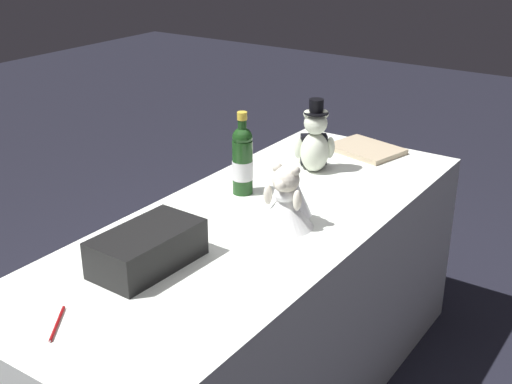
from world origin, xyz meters
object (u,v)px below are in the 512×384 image
at_px(teddy_bear_groom, 315,143).
at_px(teddy_bear_bride, 287,199).
at_px(champagne_bottle, 242,160).
at_px(guestbook, 366,149).
at_px(gift_case_black, 147,248).
at_px(signing_pen, 57,324).

relative_size(teddy_bear_groom, teddy_bear_bride, 1.30).
height_order(champagne_bottle, guestbook, champagne_bottle).
distance_m(gift_case_black, guestbook, 1.28).
bearing_deg(champagne_bottle, signing_pen, 6.63).
bearing_deg(champagne_bottle, teddy_bear_bride, 64.21).
distance_m(teddy_bear_groom, signing_pen, 1.33).
distance_m(teddy_bear_bride, champagne_bottle, 0.31).
relative_size(champagne_bottle, guestbook, 1.08).
distance_m(signing_pen, gift_case_black, 0.37).
bearing_deg(gift_case_black, teddy_bear_bride, 158.25).
height_order(gift_case_black, guestbook, gift_case_black).
relative_size(teddy_bear_groom, champagne_bottle, 0.95).
bearing_deg(teddy_bear_bride, teddy_bear_groom, -159.97).
distance_m(champagne_bottle, signing_pen, 0.98).
distance_m(teddy_bear_bride, guestbook, 0.82).
bearing_deg(teddy_bear_bride, gift_case_black, -21.75).
height_order(teddy_bear_bride, signing_pen, teddy_bear_bride).
distance_m(signing_pen, guestbook, 1.64).
bearing_deg(teddy_bear_bride, signing_pen, -11.21).
relative_size(champagne_bottle, gift_case_black, 0.92).
bearing_deg(teddy_bear_groom, gift_case_black, -0.61).
height_order(teddy_bear_groom, teddy_bear_bride, teddy_bear_groom).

